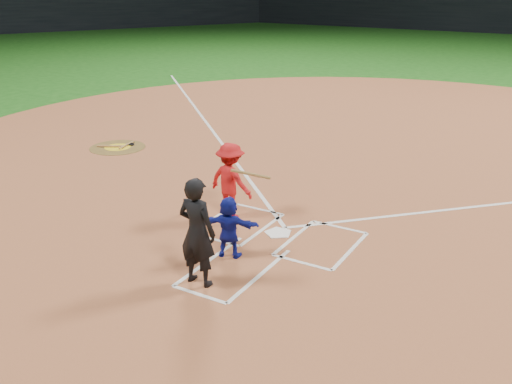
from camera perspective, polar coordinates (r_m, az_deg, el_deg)
The scene contains 12 objects.
ground at distance 11.82m, azimuth 2.24°, elevation -4.19°, with size 120.00×120.00×0.00m, color #185314.
home_plate_dirt at distance 17.01m, azimuth 11.84°, elevation 3.36°, with size 28.00×28.00×0.01m, color #995332.
home_plate at distance 11.81m, azimuth 2.24°, elevation -4.10°, with size 0.60×0.60×0.02m, color white.
on_deck_circle at distance 18.16m, azimuth -13.68°, elevation 4.36°, with size 1.70×1.70×0.01m, color brown.
on_deck_logo at distance 18.15m, azimuth -13.68°, elevation 4.38°, with size 0.80×0.80×0.00m, color yellow.
on_deck_bat_a at distance 18.22m, azimuth -12.81°, elevation 4.61°, with size 0.06×0.06×0.84m, color olive.
on_deck_bat_b at distance 18.21m, azimuth -14.36°, elevation 4.47°, with size 0.06×0.06×0.84m, color #A26C3B.
bat_weight_donut at distance 18.29m, azimuth -12.37°, elevation 4.69°, with size 0.19×0.19×0.05m, color black.
catcher at distance 10.66m, azimuth -2.72°, elevation -3.52°, with size 1.11×0.35×1.19m, color #121B93.
umpire at distance 9.63m, azimuth -5.91°, elevation -4.00°, with size 0.70×0.46×1.93m, color black.
chalk_markings at distance 16.36m, azimuth 11.02°, elevation 2.75°, with size 28.35×17.32×0.01m.
batter_at_plate at distance 12.31m, azimuth -2.56°, elevation 1.14°, with size 1.53×0.82×1.67m.
Camera 1 is at (4.99, -9.47, 5.02)m, focal length 40.00 mm.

